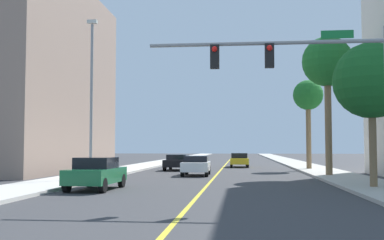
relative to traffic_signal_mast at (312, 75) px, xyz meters
The scene contains 13 objects.
ground 30.37m from the traffic_signal_mast, 97.95° to the left, with size 192.00×192.00×0.00m, color #38383A.
sidewalk_left 32.41m from the traffic_signal_mast, 112.06° to the left, with size 3.29×168.00×0.15m, color beige.
sidewalk_right 30.31m from the traffic_signal_mast, 82.82° to the left, with size 3.29×168.00×0.15m, color #B2ADA3.
lane_marking_center 30.37m from the traffic_signal_mast, 97.95° to the left, with size 0.16×144.00×0.01m, color yellow.
traffic_signal_mast is the anchor object (origin of this frame).
street_lamp 14.44m from the traffic_signal_mast, 139.19° to the left, with size 0.56×0.28×9.07m.
palm_near 6.63m from the traffic_signal_mast, 58.09° to the left, with size 3.48×3.48×6.56m.
palm_mid 15.22m from the traffic_signal_mast, 77.71° to the left, with size 3.26×3.26×8.99m.
palm_far 23.84m from the traffic_signal_mast, 82.28° to the left, with size 2.52×2.52×7.42m.
car_green 10.61m from the traffic_signal_mast, 154.35° to the left, with size 1.90×3.97×1.46m.
car_black 24.06m from the traffic_signal_mast, 108.95° to the left, with size 1.89×4.32×1.31m.
car_yellow 29.61m from the traffic_signal_mast, 95.11° to the left, with size 1.79×4.46×1.35m.
car_white 16.72m from the traffic_signal_mast, 109.64° to the left, with size 1.85×3.99×1.34m.
Camera 1 is at (1.69, -4.12, 1.92)m, focal length 43.82 mm.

